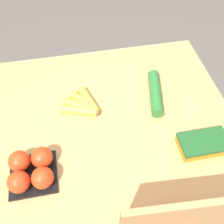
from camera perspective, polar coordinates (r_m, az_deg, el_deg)
The scene contains 6 objects.
ground_plane at distance 1.86m, azimuth 0.00°, elevation -15.17°, with size 12.00×12.00×0.00m, color #4C4742.
dining_table at distance 1.29m, azimuth 0.00°, elevation -3.87°, with size 1.10×0.94×0.76m.
banana_bunch at distance 1.22m, azimuth -6.24°, elevation 1.51°, with size 0.18×0.18×0.04m.
tomato_pack at distance 1.05m, azimuth -17.21°, elevation -11.95°, with size 0.18×0.18×0.09m.
carrot_bag at distance 1.15m, azimuth 19.32°, elevation -6.41°, with size 0.20×0.11×0.05m.
cucumber_near at distance 1.27m, azimuth 9.42°, elevation 4.18°, with size 0.11×0.27×0.05m.
Camera 1 is at (0.14, 0.71, 1.71)m, focal length 42.00 mm.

